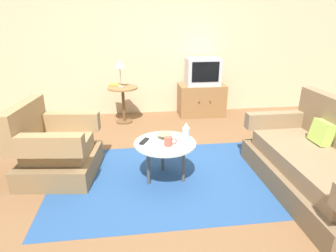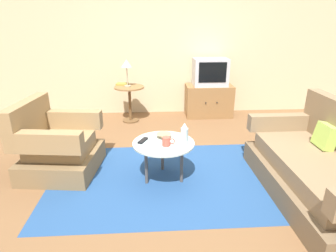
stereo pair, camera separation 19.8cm
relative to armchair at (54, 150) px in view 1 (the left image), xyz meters
The scene contains 15 objects.
ground_plane 1.43m from the armchair, ahead, with size 16.00×16.00×0.00m, color brown.
back_wall 2.86m from the armchair, 58.81° to the left, with size 9.00×0.12×2.70m, color #CCB78E.
area_rug 1.32m from the armchair, 12.11° to the right, with size 2.56×1.74×0.00m, color navy.
armchair is the anchor object (origin of this frame).
couch 2.91m from the armchair, 14.16° to the right, with size 0.87×1.80×0.92m.
coffee_table 1.28m from the armchair, 12.00° to the right, with size 0.68×0.68×0.45m.
side_table 1.88m from the armchair, 66.30° to the left, with size 0.52×0.52×0.63m.
tv_stand 2.94m from the armchair, 41.49° to the left, with size 0.85×0.49×0.58m.
television 2.97m from the armchair, 41.24° to the left, with size 0.60×0.40×0.48m.
table_lamp 1.99m from the armchair, 66.94° to the left, with size 0.19×0.19×0.46m.
vase 1.53m from the armchair, 12.02° to the right, with size 0.08×0.08×0.24m.
mug 1.34m from the armchair, 15.33° to the right, with size 0.14×0.09×0.10m.
bowl 1.28m from the armchair, ahead, with size 0.17×0.17×0.05m.
tv_remote_dark 1.06m from the armchair, 12.41° to the right, with size 0.12×0.17×0.02m.
book 2.00m from the armchair, 71.63° to the left, with size 0.22×0.18×0.02m.
Camera 1 is at (-0.45, -2.84, 1.73)m, focal length 30.26 mm.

